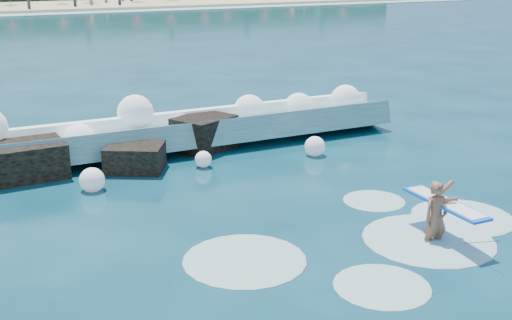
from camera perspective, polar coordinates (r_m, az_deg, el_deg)
The scene contains 7 objects.
ground at distance 14.22m, azimuth -1.85°, elevation -7.60°, with size 200.00×200.00×0.00m, color #072E3D.
breaking_wave at distance 21.31m, azimuth -8.45°, elevation 2.23°, with size 16.58×2.65×1.43m.
rock_cluster at distance 19.98m, azimuth -12.37°, elevation 0.71°, with size 7.98×3.22×1.28m.
surfer_with_board at distance 14.73m, azimuth 15.88°, elevation -4.73°, with size 0.89×2.87×1.70m.
wave_spray at distance 21.12m, azimuth -8.30°, elevation 3.38°, with size 14.84×4.27×1.98m.
surf_foam at distance 14.84m, azimuth 12.50°, elevation -6.92°, with size 9.34×5.58×0.15m.
beachgoers at distance 87.11m, azimuth -20.40°, elevation 13.11°, with size 99.89×13.01×1.92m.
Camera 1 is at (-5.31, -11.74, 6.00)m, focal length 45.00 mm.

